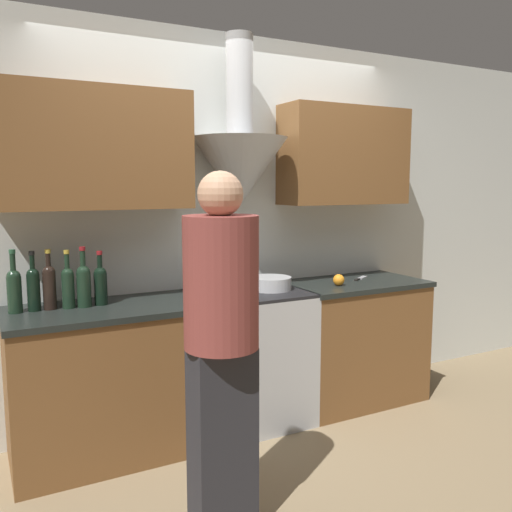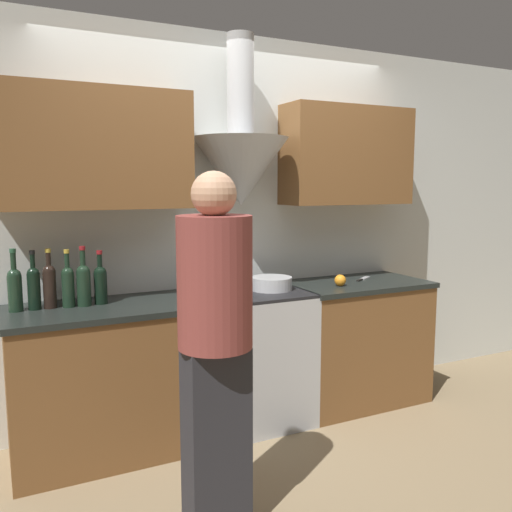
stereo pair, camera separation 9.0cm
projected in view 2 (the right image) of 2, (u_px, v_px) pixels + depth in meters
The scene contains 16 objects.
ground_plane at pixel (271, 440), 3.40m from camera, with size 12.00×12.00×0.00m, color #847051.
wall_back at pixel (230, 204), 3.71m from camera, with size 8.40×0.63×2.60m.
counter_left at pixel (109, 379), 3.21m from camera, with size 1.14×0.62×0.89m.
counter_right at pixel (355, 341), 3.99m from camera, with size 1.01×0.62×0.89m.
stove_range at pixel (249, 357), 3.62m from camera, with size 0.74×0.60×0.89m.
wine_bottle_0 at pixel (15, 287), 3.00m from camera, with size 0.08×0.08×0.35m.
wine_bottle_1 at pixel (34, 286), 3.04m from camera, with size 0.07×0.07×0.34m.
wine_bottle_2 at pixel (49, 284), 3.08m from camera, with size 0.07×0.07×0.34m.
wine_bottle_3 at pixel (68, 284), 3.10m from camera, with size 0.07×0.07×0.33m.
wine_bottle_4 at pixel (84, 282), 3.13m from camera, with size 0.08×0.08×0.35m.
wine_bottle_5 at pixel (100, 282), 3.19m from camera, with size 0.08×0.08×0.32m.
stock_pot at pixel (223, 284), 3.51m from camera, with size 0.27×0.27×0.12m.
mixing_bowl at pixel (272, 283), 3.63m from camera, with size 0.28×0.28×0.09m.
orange_fruit at pixel (340, 280), 3.76m from camera, with size 0.08×0.08×0.08m.
chefs_knife at pixel (363, 279), 4.03m from camera, with size 0.19×0.14×0.01m.
person_foreground_left at pixel (215, 338), 2.41m from camera, with size 0.33×0.33×1.65m.
Camera 2 is at (-1.51, -2.84, 1.60)m, focal length 38.00 mm.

